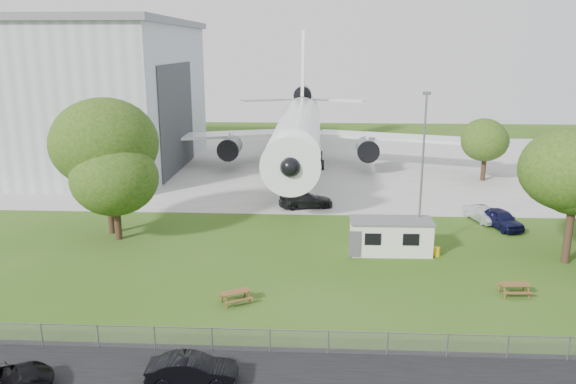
{
  "coord_description": "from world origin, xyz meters",
  "views": [
    {
      "loc": [
        0.26,
        -35.33,
        15.32
      ],
      "look_at": [
        -1.97,
        8.0,
        4.0
      ],
      "focal_mm": 35.0,
      "sensor_mm": 36.0,
      "label": 1
    }
  ],
  "objects_px": {
    "picnic_west": "(236,303)",
    "picnic_east": "(514,295)",
    "hangar": "(21,93)",
    "airliner": "(299,127)",
    "site_cabin": "(391,236)",
    "car_centre_sedan": "(192,371)"
  },
  "relations": [
    {
      "from": "hangar",
      "to": "site_cabin",
      "type": "xyz_separation_m",
      "value": [
        43.97,
        -30.6,
        -8.09
      ]
    },
    {
      "from": "picnic_west",
      "to": "picnic_east",
      "type": "height_order",
      "value": "same"
    },
    {
      "from": "airliner",
      "to": "picnic_west",
      "type": "height_order",
      "value": "airliner"
    },
    {
      "from": "site_cabin",
      "to": "picnic_west",
      "type": "bearing_deg",
      "value": -138.76
    },
    {
      "from": "airliner",
      "to": "picnic_west",
      "type": "bearing_deg",
      "value": -93.71
    },
    {
      "from": "airliner",
      "to": "picnic_east",
      "type": "xyz_separation_m",
      "value": [
        14.91,
        -37.69,
        -5.27
      ]
    },
    {
      "from": "hangar",
      "to": "picnic_west",
      "type": "distance_m",
      "value": 52.85
    },
    {
      "from": "site_cabin",
      "to": "picnic_east",
      "type": "distance_m",
      "value": 10.09
    },
    {
      "from": "site_cabin",
      "to": "car_centre_sedan",
      "type": "relative_size",
      "value": 1.61
    },
    {
      "from": "hangar",
      "to": "picnic_west",
      "type": "height_order",
      "value": "hangar"
    },
    {
      "from": "hangar",
      "to": "car_centre_sedan",
      "type": "bearing_deg",
      "value": -56.08
    },
    {
      "from": "hangar",
      "to": "car_centre_sedan",
      "type": "relative_size",
      "value": 10.21
    },
    {
      "from": "picnic_west",
      "to": "picnic_east",
      "type": "xyz_separation_m",
      "value": [
        17.49,
        2.04,
        0.0
      ]
    },
    {
      "from": "picnic_west",
      "to": "site_cabin",
      "type": "bearing_deg",
      "value": 12.81
    },
    {
      "from": "site_cabin",
      "to": "car_centre_sedan",
      "type": "xyz_separation_m",
      "value": [
        -11.37,
        -17.87,
        -0.62
      ]
    },
    {
      "from": "hangar",
      "to": "picnic_east",
      "type": "bearing_deg",
      "value": -36.63
    },
    {
      "from": "picnic_west",
      "to": "picnic_east",
      "type": "distance_m",
      "value": 17.61
    },
    {
      "from": "airliner",
      "to": "picnic_east",
      "type": "relative_size",
      "value": 26.52
    },
    {
      "from": "hangar",
      "to": "car_centre_sedan",
      "type": "height_order",
      "value": "hangar"
    },
    {
      "from": "airliner",
      "to": "site_cabin",
      "type": "bearing_deg",
      "value": -75.29
    },
    {
      "from": "picnic_east",
      "to": "car_centre_sedan",
      "type": "relative_size",
      "value": 0.43
    },
    {
      "from": "site_cabin",
      "to": "picnic_west",
      "type": "distance_m",
      "value": 14.12
    }
  ]
}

